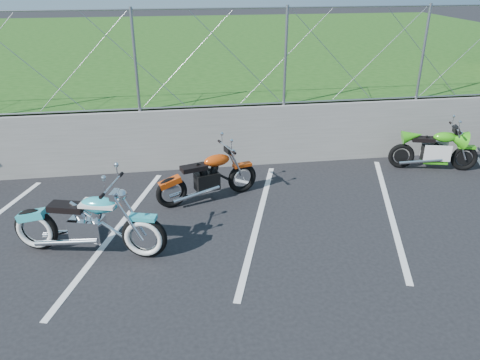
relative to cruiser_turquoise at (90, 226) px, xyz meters
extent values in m
plane|color=black|center=(2.67, -0.36, -0.48)|extent=(90.00, 90.00, 0.00)
cube|color=slate|center=(2.67, 3.14, 0.17)|extent=(30.00, 0.22, 1.30)
cube|color=#1D4612|center=(2.67, 13.14, 0.17)|extent=(30.00, 20.00, 1.30)
cylinder|color=gray|center=(2.67, 3.14, 2.77)|extent=(28.00, 0.03, 0.03)
cylinder|color=gray|center=(2.67, 3.14, 0.87)|extent=(28.00, 0.03, 0.03)
cube|color=silver|center=(0.27, 0.64, -0.47)|extent=(1.49, 4.31, 0.01)
cube|color=silver|center=(2.67, 0.64, -0.47)|extent=(1.49, 4.31, 0.01)
cube|color=silver|center=(5.07, 0.64, -0.47)|extent=(1.49, 4.31, 0.01)
torus|color=black|center=(-0.84, 0.24, -0.13)|extent=(0.70, 0.30, 0.69)
torus|color=black|center=(0.79, -0.23, -0.13)|extent=(0.70, 0.30, 0.69)
cube|color=silver|center=(-0.05, 0.01, -0.06)|extent=(0.55, 0.42, 0.36)
ellipsoid|color=teal|center=(0.17, -0.05, 0.36)|extent=(0.60, 0.40, 0.24)
cube|color=black|center=(-0.31, 0.09, 0.29)|extent=(0.57, 0.39, 0.09)
cube|color=teal|center=(0.79, -0.23, 0.19)|extent=(0.43, 0.26, 0.06)
cylinder|color=silver|center=(0.40, -0.12, 0.70)|extent=(0.24, 0.73, 0.03)
torus|color=black|center=(1.21, 1.32, -0.18)|extent=(0.59, 0.27, 0.58)
torus|color=black|center=(2.56, 1.75, -0.18)|extent=(0.59, 0.27, 0.58)
cube|color=black|center=(1.87, 1.53, -0.10)|extent=(0.49, 0.38, 0.32)
ellipsoid|color=#C43E0B|center=(2.07, 1.59, 0.28)|extent=(0.54, 0.37, 0.22)
cube|color=black|center=(1.64, 1.46, 0.21)|extent=(0.52, 0.36, 0.08)
cube|color=#C43E0B|center=(2.56, 1.75, 0.09)|extent=(0.38, 0.24, 0.06)
cylinder|color=silver|center=(2.26, 1.65, 0.51)|extent=(0.23, 0.65, 0.03)
torus|color=black|center=(6.13, 2.40, -0.20)|extent=(0.56, 0.24, 0.55)
torus|color=black|center=(7.38, 2.08, -0.20)|extent=(0.56, 0.24, 0.55)
cube|color=black|center=(6.74, 2.24, -0.11)|extent=(0.47, 0.35, 0.31)
ellipsoid|color=green|center=(6.93, 2.19, 0.26)|extent=(0.52, 0.34, 0.21)
cube|color=black|center=(6.51, 2.30, 0.19)|extent=(0.50, 0.33, 0.08)
cube|color=green|center=(7.38, 2.08, 0.05)|extent=(0.37, 0.22, 0.05)
cylinder|color=silver|center=(7.09, 2.15, 0.47)|extent=(0.19, 0.64, 0.03)
camera|label=1|loc=(1.28, -6.29, 3.51)|focal=35.00mm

